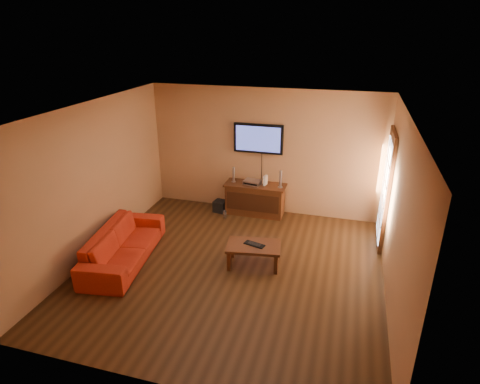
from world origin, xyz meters
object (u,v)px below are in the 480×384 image
at_px(speaker_left, 234,175).
at_px(game_console, 265,180).
at_px(coffee_table, 254,248).
at_px(subwoofer, 220,206).
at_px(speaker_right, 280,180).
at_px(media_console, 255,199).
at_px(television, 258,139).
at_px(keyboard, 254,244).
at_px(av_receiver, 253,182).
at_px(sofa, 123,240).
at_px(bottle, 225,214).

xyz_separation_m(speaker_left, game_console, (0.71, -0.00, -0.05)).
height_order(coffee_table, subwoofer, coffee_table).
bearing_deg(coffee_table, speaker_left, 115.29).
bearing_deg(speaker_right, speaker_left, 177.34).
height_order(media_console, television, television).
height_order(media_console, keyboard, media_console).
height_order(av_receiver, keyboard, av_receiver).
bearing_deg(speaker_left, av_receiver, -1.99).
distance_m(television, speaker_right, 0.99).
height_order(coffee_table, speaker_left, speaker_left).
bearing_deg(av_receiver, speaker_right, 7.51).
height_order(media_console, sofa, sofa).
height_order(speaker_left, speaker_right, speaker_right).
distance_m(sofa, av_receiver, 3.02).
distance_m(sofa, game_console, 3.20).
height_order(speaker_left, game_console, speaker_left).
relative_size(television, speaker_left, 3.14).
xyz_separation_m(media_console, television, (0.00, 0.21, 1.30)).
distance_m(media_console, speaker_left, 0.70).
relative_size(television, bottle, 4.96).
bearing_deg(speaker_left, television, 20.81).
distance_m(television, coffee_table, 2.62).
height_order(television, bottle, television).
xyz_separation_m(speaker_right, subwoofer, (-1.32, -0.08, -0.74)).
bearing_deg(game_console, speaker_left, -168.55).
bearing_deg(television, speaker_right, -23.23).
xyz_separation_m(sofa, bottle, (1.20, 2.04, -0.31)).
xyz_separation_m(sofa, speaker_right, (2.31, 2.45, 0.46)).
bearing_deg(television, speaker_left, -159.19).
relative_size(media_console, television, 1.24).
xyz_separation_m(speaker_right, keyboard, (-0.07, -1.98, -0.45)).
xyz_separation_m(bottle, keyboard, (1.04, -1.58, 0.31)).
xyz_separation_m(television, subwoofer, (-0.78, -0.32, -1.52)).
bearing_deg(television, subwoofer, -157.80).
distance_m(av_receiver, game_console, 0.28).
bearing_deg(coffee_table, av_receiver, 104.72).
distance_m(sofa, keyboard, 2.29).
height_order(television, av_receiver, television).
bearing_deg(av_receiver, speaker_left, -171.34).
xyz_separation_m(television, av_receiver, (-0.06, -0.20, -0.92)).
bearing_deg(subwoofer, keyboard, -47.33).
relative_size(game_console, subwoofer, 0.83).
relative_size(av_receiver, bottle, 1.73).
height_order(av_receiver, bottle, av_receiver).
distance_m(game_console, bottle, 1.13).
relative_size(game_console, keyboard, 0.55).
height_order(av_receiver, game_console, game_console).
xyz_separation_m(av_receiver, bottle, (-0.50, -0.44, -0.63)).
bearing_deg(subwoofer, speaker_right, 12.74).
bearing_deg(speaker_right, coffee_table, -92.18).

